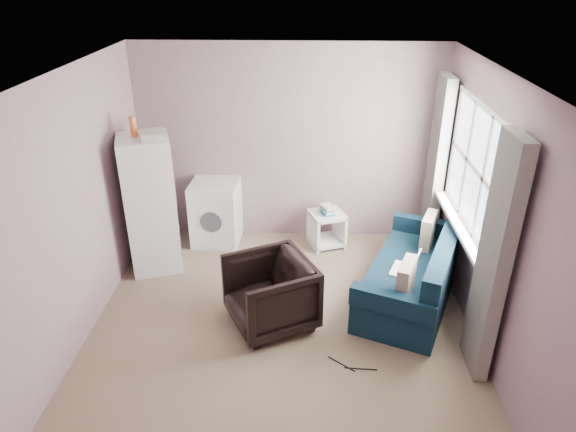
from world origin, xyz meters
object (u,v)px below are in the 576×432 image
armchair (270,290)px  fridge (151,204)px  side_table (327,226)px  sofa (416,276)px  washing_machine (216,211)px

armchair → fridge: fridge is taller
side_table → sofa: sofa is taller
washing_machine → side_table: washing_machine is taller
fridge → sofa: (2.97, -0.58, -0.53)m
armchair → sofa: sofa is taller
fridge → washing_machine: 0.98m
fridge → washing_machine: bearing=27.8°
armchair → fridge: bearing=-153.2°
fridge → sofa: fridge is taller
armchair → washing_machine: size_ratio=0.95×
washing_machine → side_table: bearing=1.0°
fridge → side_table: 2.21m
washing_machine → sofa: size_ratio=0.42×
armchair → sofa: size_ratio=0.40×
fridge → side_table: size_ratio=3.29×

